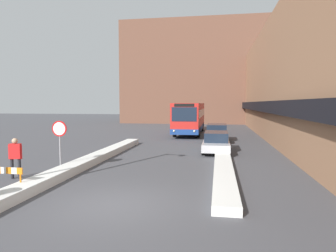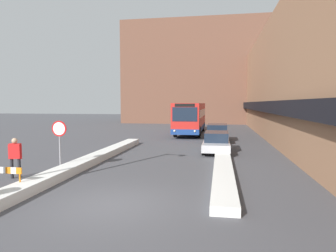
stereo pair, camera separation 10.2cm
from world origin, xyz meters
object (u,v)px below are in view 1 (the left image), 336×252
object	(u,v)px
parked_car_back	(217,133)
city_bus	(190,117)
construction_barricade	(9,175)
parked_car_front	(216,142)
pedestrian	(15,154)
stop_sign	(60,135)

from	to	relation	value
parked_car_back	city_bus	bearing A→B (deg)	115.91
construction_barricade	parked_car_front	bearing A→B (deg)	55.09
city_bus	parked_car_back	world-z (taller)	city_bus
pedestrian	construction_barricade	world-z (taller)	pedestrian
parked_car_front	stop_sign	world-z (taller)	stop_sign
city_bus	pedestrian	size ratio (longest dim) A/B	6.20
stop_sign	pedestrian	distance (m)	2.13
parked_car_back	pedestrian	size ratio (longest dim) A/B	2.66
pedestrian	construction_barricade	bearing A→B (deg)	-73.33
construction_barricade	parked_car_back	bearing A→B (deg)	65.57
pedestrian	construction_barricade	size ratio (longest dim) A/B	1.63
city_bus	stop_sign	distance (m)	19.70
stop_sign	parked_car_back	bearing A→B (deg)	60.48
parked_car_back	construction_barricade	xyz separation A→B (m)	(-7.55, -16.61, -0.08)
parked_car_back	construction_barricade	distance (m)	18.25
city_bus	stop_sign	world-z (taller)	city_bus
stop_sign	construction_barricade	bearing A→B (deg)	-91.73
parked_car_front	stop_sign	bearing A→B (deg)	-135.38
parked_car_back	pedestrian	world-z (taller)	pedestrian
parked_car_front	parked_car_back	world-z (taller)	parked_car_back
parked_car_front	construction_barricade	xyz separation A→B (m)	(-7.55, -10.82, -0.03)
parked_car_front	construction_barricade	bearing A→B (deg)	-124.91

